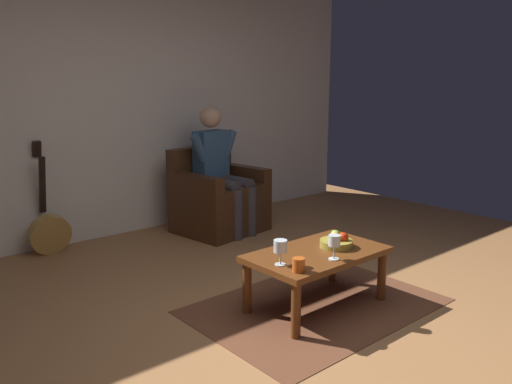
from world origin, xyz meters
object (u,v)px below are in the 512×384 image
(armchair, at_px, (218,201))
(wine_glass_far, at_px, (280,248))
(wine_glass_near, at_px, (334,242))
(fruit_bowl, at_px, (337,242))
(person_seated, at_px, (220,166))
(guitar, at_px, (49,230))
(coffee_table, at_px, (317,260))
(candle_jar, at_px, (299,265))

(armchair, distance_m, wine_glass_far, 2.17)
(wine_glass_near, height_order, fruit_bowl, wine_glass_near)
(person_seated, distance_m, wine_glass_far, 2.14)
(guitar, distance_m, wine_glass_far, 2.43)
(wine_glass_near, distance_m, wine_glass_far, 0.36)
(armchair, distance_m, person_seated, 0.37)
(wine_glass_near, bearing_deg, fruit_bowl, -142.69)
(person_seated, relative_size, coffee_table, 1.33)
(wine_glass_near, relative_size, wine_glass_far, 1.01)
(wine_glass_far, bearing_deg, wine_glass_near, 155.84)
(wine_glass_far, xyz_separation_m, fruit_bowl, (-0.54, -0.01, -0.07))
(guitar, xyz_separation_m, candle_jar, (-0.65, 2.48, 0.22))
(coffee_table, relative_size, candle_jar, 11.17)
(coffee_table, distance_m, fruit_bowl, 0.20)
(person_seated, relative_size, guitar, 1.26)
(person_seated, bearing_deg, wine_glass_near, 65.55)
(person_seated, height_order, candle_jar, person_seated)
(fruit_bowl, bearing_deg, wine_glass_near, 37.31)
(armchair, relative_size, fruit_bowl, 3.89)
(guitar, bearing_deg, fruit_bowl, 117.00)
(coffee_table, height_order, fruit_bowl, fruit_bowl)
(armchair, bearing_deg, candle_jar, 58.18)
(armchair, xyz_separation_m, candle_jar, (0.93, 2.11, 0.13))
(wine_glass_near, xyz_separation_m, wine_glass_far, (0.33, -0.15, -0.00))
(guitar, relative_size, wine_glass_far, 6.22)
(armchair, bearing_deg, wine_glass_far, 56.37)
(candle_jar, bearing_deg, guitar, -75.44)
(wine_glass_near, bearing_deg, person_seated, -106.54)
(person_seated, distance_m, fruit_bowl, 1.96)
(armchair, xyz_separation_m, coffee_table, (0.57, 1.92, 0.02))
(person_seated, height_order, fruit_bowl, person_seated)
(wine_glass_near, height_order, candle_jar, wine_glass_near)
(person_seated, xyz_separation_m, candle_jar, (0.94, 2.07, -0.24))
(guitar, height_order, candle_jar, guitar)
(armchair, distance_m, fruit_bowl, 1.98)
(candle_jar, bearing_deg, wine_glass_near, -178.59)
(armchair, height_order, fruit_bowl, armchair)
(armchair, relative_size, wine_glass_far, 5.46)
(wine_glass_near, distance_m, candle_jar, 0.33)
(wine_glass_far, bearing_deg, coffee_table, -175.20)
(wine_glass_far, bearing_deg, candle_jar, 91.99)
(person_seated, bearing_deg, guitar, -22.60)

